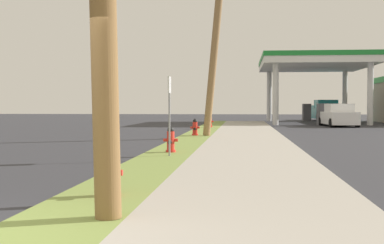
{
  "coord_description": "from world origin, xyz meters",
  "views": [
    {
      "loc": [
        2.8,
        -4.96,
        1.48
      ],
      "look_at": [
        0.97,
        13.86,
        0.87
      ],
      "focal_mm": 49.06,
      "sensor_mm": 36.0,
      "label": 1
    }
  ],
  "objects_px": {
    "fire_hydrant_nearest": "(109,174)",
    "street_sign_post": "(169,99)",
    "fire_hydrant_second": "(171,141)",
    "truck_teal_at_forecourt": "(324,111)",
    "fire_hydrant_fourth": "(210,122)",
    "utility_pole_midground": "(217,21)",
    "car_white_by_near_pump": "(338,116)",
    "fire_hydrant_third": "(195,128)"
  },
  "relations": [
    {
      "from": "utility_pole_midground",
      "to": "car_white_by_near_pump",
      "type": "xyz_separation_m",
      "value": [
        7.69,
        14.19,
        -4.41
      ]
    },
    {
      "from": "street_sign_post",
      "to": "car_white_by_near_pump",
      "type": "xyz_separation_m",
      "value": [
        8.52,
        23.11,
        -0.91
      ]
    },
    {
      "from": "fire_hydrant_fourth",
      "to": "car_white_by_near_pump",
      "type": "distance_m",
      "value": 9.84
    },
    {
      "from": "fire_hydrant_second",
      "to": "car_white_by_near_pump",
      "type": "height_order",
      "value": "car_white_by_near_pump"
    },
    {
      "from": "fire_hydrant_fourth",
      "to": "fire_hydrant_second",
      "type": "bearing_deg",
      "value": -90.21
    },
    {
      "from": "fire_hydrant_nearest",
      "to": "fire_hydrant_second",
      "type": "height_order",
      "value": "same"
    },
    {
      "from": "fire_hydrant_nearest",
      "to": "fire_hydrant_fourth",
      "type": "distance_m",
      "value": 24.51
    },
    {
      "from": "utility_pole_midground",
      "to": "fire_hydrant_fourth",
      "type": "bearing_deg",
      "value": 95.39
    },
    {
      "from": "utility_pole_midground",
      "to": "car_white_by_near_pump",
      "type": "bearing_deg",
      "value": 61.53
    },
    {
      "from": "fire_hydrant_nearest",
      "to": "fire_hydrant_third",
      "type": "bearing_deg",
      "value": 90.52
    },
    {
      "from": "fire_hydrant_third",
      "to": "truck_teal_at_forecourt",
      "type": "height_order",
      "value": "truck_teal_at_forecourt"
    },
    {
      "from": "street_sign_post",
      "to": "truck_teal_at_forecourt",
      "type": "relative_size",
      "value": 0.38
    },
    {
      "from": "car_white_by_near_pump",
      "to": "fire_hydrant_nearest",
      "type": "bearing_deg",
      "value": -106.29
    },
    {
      "from": "fire_hydrant_third",
      "to": "street_sign_post",
      "type": "bearing_deg",
      "value": -88.86
    },
    {
      "from": "fire_hydrant_third",
      "to": "car_white_by_near_pump",
      "type": "xyz_separation_m",
      "value": [
        8.71,
        13.53,
        0.28
      ]
    },
    {
      "from": "fire_hydrant_fourth",
      "to": "utility_pole_midground",
      "type": "relative_size",
      "value": 0.08
    },
    {
      "from": "car_white_by_near_pump",
      "to": "fire_hydrant_second",
      "type": "bearing_deg",
      "value": -111.45
    },
    {
      "from": "fire_hydrant_second",
      "to": "street_sign_post",
      "type": "bearing_deg",
      "value": -83.75
    },
    {
      "from": "fire_hydrant_fourth",
      "to": "street_sign_post",
      "type": "height_order",
      "value": "street_sign_post"
    },
    {
      "from": "fire_hydrant_third",
      "to": "fire_hydrant_fourth",
      "type": "height_order",
      "value": "same"
    },
    {
      "from": "street_sign_post",
      "to": "car_white_by_near_pump",
      "type": "relative_size",
      "value": 0.46
    },
    {
      "from": "utility_pole_midground",
      "to": "fire_hydrant_nearest",
      "type": "bearing_deg",
      "value": -93.31
    },
    {
      "from": "street_sign_post",
      "to": "fire_hydrant_second",
      "type": "bearing_deg",
      "value": 96.25
    },
    {
      "from": "fire_hydrant_fourth",
      "to": "car_white_by_near_pump",
      "type": "relative_size",
      "value": 0.16
    },
    {
      "from": "utility_pole_midground",
      "to": "truck_teal_at_forecourt",
      "type": "bearing_deg",
      "value": 72.69
    },
    {
      "from": "street_sign_post",
      "to": "fire_hydrant_nearest",
      "type": "bearing_deg",
      "value": -90.42
    },
    {
      "from": "street_sign_post",
      "to": "truck_teal_at_forecourt",
      "type": "bearing_deg",
      "value": 75.46
    },
    {
      "from": "fire_hydrant_nearest",
      "to": "fire_hydrant_fourth",
      "type": "height_order",
      "value": "same"
    },
    {
      "from": "fire_hydrant_nearest",
      "to": "truck_teal_at_forecourt",
      "type": "height_order",
      "value": "truck_teal_at_forecourt"
    },
    {
      "from": "fire_hydrant_second",
      "to": "fire_hydrant_third",
      "type": "xyz_separation_m",
      "value": [
        -0.07,
        8.47,
        0.0
      ]
    },
    {
      "from": "fire_hydrant_fourth",
      "to": "utility_pole_midground",
      "type": "bearing_deg",
      "value": -84.61
    },
    {
      "from": "street_sign_post",
      "to": "fire_hydrant_fourth",
      "type": "bearing_deg",
      "value": 90.18
    },
    {
      "from": "fire_hydrant_nearest",
      "to": "street_sign_post",
      "type": "distance_m",
      "value": 6.32
    },
    {
      "from": "fire_hydrant_second",
      "to": "utility_pole_midground",
      "type": "height_order",
      "value": "utility_pole_midground"
    },
    {
      "from": "fire_hydrant_second",
      "to": "utility_pole_midground",
      "type": "xyz_separation_m",
      "value": [
        0.95,
        7.81,
        4.69
      ]
    },
    {
      "from": "fire_hydrant_second",
      "to": "fire_hydrant_third",
      "type": "height_order",
      "value": "same"
    },
    {
      "from": "utility_pole_midground",
      "to": "street_sign_post",
      "type": "height_order",
      "value": "utility_pole_midground"
    },
    {
      "from": "fire_hydrant_second",
      "to": "fire_hydrant_fourth",
      "type": "xyz_separation_m",
      "value": [
        0.06,
        17.2,
        0.0
      ]
    },
    {
      "from": "fire_hydrant_second",
      "to": "truck_teal_at_forecourt",
      "type": "xyz_separation_m",
      "value": [
        9.78,
        36.15,
        0.47
      ]
    },
    {
      "from": "fire_hydrant_nearest",
      "to": "truck_teal_at_forecourt",
      "type": "relative_size",
      "value": 0.14
    },
    {
      "from": "fire_hydrant_nearest",
      "to": "utility_pole_midground",
      "type": "xyz_separation_m",
      "value": [
        0.87,
        15.13,
        4.69
      ]
    },
    {
      "from": "fire_hydrant_nearest",
      "to": "utility_pole_midground",
      "type": "relative_size",
      "value": 0.08
    }
  ]
}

